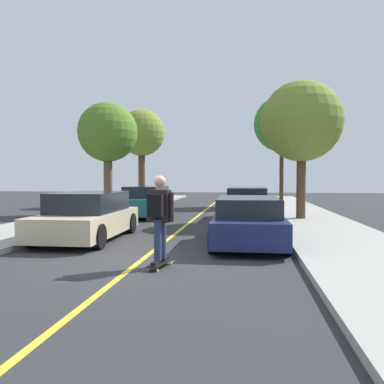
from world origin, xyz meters
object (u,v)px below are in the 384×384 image
street_tree_right_nearest (302,122)px  fire_hydrant (85,212)px  skateboard (160,263)px  parked_car_right_near (248,203)px  street_tree_left_nearest (108,133)px  parked_car_right_nearest (248,221)px  parked_car_left_near (147,202)px  skateboarder (159,214)px  street_tree_right_near (282,124)px  parked_car_left_nearest (88,216)px  street_tree_left_near (142,134)px

street_tree_right_nearest → fire_hydrant: size_ratio=7.97×
skateboard → parked_car_right_near: bearing=79.9°
street_tree_left_nearest → parked_car_right_nearest: bearing=-49.4°
parked_car_left_near → fire_hydrant: (-1.50, -3.50, -0.21)m
skateboarder → parked_car_right_nearest: bearing=59.2°
street_tree_right_nearest → fire_hydrant: (-8.26, -2.35, -3.57)m
street_tree_right_near → fire_hydrant: 14.78m
parked_car_right_near → parked_car_left_nearest: bearing=-124.8°
fire_hydrant → street_tree_right_nearest: bearing=15.9°
parked_car_right_nearest → skateboarder: 3.46m
parked_car_right_near → fire_hydrant: 6.97m
parked_car_left_nearest → parked_car_right_near: (4.61, 6.62, 0.01)m
parked_car_left_nearest → parked_car_left_near: size_ratio=0.99×
fire_hydrant → parked_car_left_nearest: bearing=-65.3°
street_tree_right_near → skateboard: (-3.90, -17.80, -5.09)m
street_tree_left_near → fire_hydrant: bearing=-86.5°
parked_car_left_nearest → fire_hydrant: (-1.50, 3.25, -0.18)m
street_tree_left_near → skateboard: street_tree_left_near is taller
street_tree_left_nearest → street_tree_right_nearest: 9.12m
parked_car_right_nearest → street_tree_right_near: (2.15, 14.89, 4.54)m
parked_car_left_nearest → street_tree_left_nearest: size_ratio=0.82×
street_tree_left_nearest → street_tree_left_near: street_tree_left_near is taller
street_tree_left_nearest → street_tree_right_near: 11.40m
parked_car_right_nearest → street_tree_right_near: street_tree_right_near is taller
street_tree_left_nearest → skateboarder: 12.26m
parked_car_right_near → skateboarder: 10.04m
street_tree_left_near → parked_car_left_near: bearing=-73.0°
parked_car_right_nearest → parked_car_right_near: size_ratio=0.90×
skateboard → street_tree_right_near: bearing=77.6°
street_tree_right_near → skateboard: size_ratio=7.87×
parked_car_right_nearest → skateboard: parked_car_right_nearest is taller
parked_car_left_nearest → street_tree_right_nearest: (6.76, 5.61, 3.39)m
parked_car_left_nearest → street_tree_right_nearest: 9.41m
street_tree_right_nearest → skateboarder: (-3.91, -8.86, -2.98)m
street_tree_left_nearest → street_tree_right_near: size_ratio=0.78×
parked_car_left_nearest → street_tree_left_near: street_tree_left_near is taller
parked_car_right_near → street_tree_left_near: street_tree_left_near is taller
parked_car_left_nearest → skateboarder: skateboarder is taller
street_tree_left_nearest → skateboarder: street_tree_left_nearest is taller
street_tree_right_nearest → street_tree_left_nearest: bearing=167.6°
street_tree_right_near → parked_car_right_near: bearing=-105.1°
parked_car_left_near → street_tree_right_nearest: 7.63m
parked_car_right_near → street_tree_left_near: (-6.76, 7.16, 3.95)m
skateboarder → parked_car_right_near: bearing=79.9°
street_tree_left_near → street_tree_right_nearest: street_tree_left_near is taller
street_tree_left_near → street_tree_right_nearest: 12.10m
street_tree_left_nearest → street_tree_right_nearest: (8.91, -1.96, 0.09)m
street_tree_left_nearest → street_tree_right_near: bearing=38.2°
parked_car_left_near → skateboarder: (2.85, -10.00, 0.38)m
parked_car_left_near → street_tree_left_near: size_ratio=0.73×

